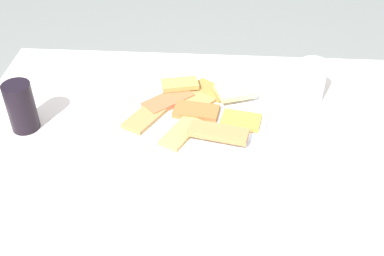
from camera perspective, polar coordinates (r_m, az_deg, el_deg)
dining_table at (r=1.14m, az=-0.38°, el=-5.96°), size 1.08×0.90×0.71m
pide_platter at (r=1.19m, az=0.53°, el=1.91°), size 0.35×0.35×0.05m
salad_plate_greens at (r=0.93m, az=19.52°, el=-13.35°), size 0.20×0.20×0.07m
soda_can at (r=1.19m, az=-19.56°, el=2.38°), size 0.09×0.09×0.12m
drinking_glass at (r=1.26m, az=13.92°, el=5.32°), size 0.07×0.07×0.11m
paper_napkin at (r=0.97m, az=4.66°, el=-9.66°), size 0.12×0.12×0.00m
fork at (r=0.98m, az=4.67°, el=-8.72°), size 0.19×0.05×0.00m
spoon at (r=0.95m, az=4.67°, el=-10.30°), size 0.17×0.04×0.00m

